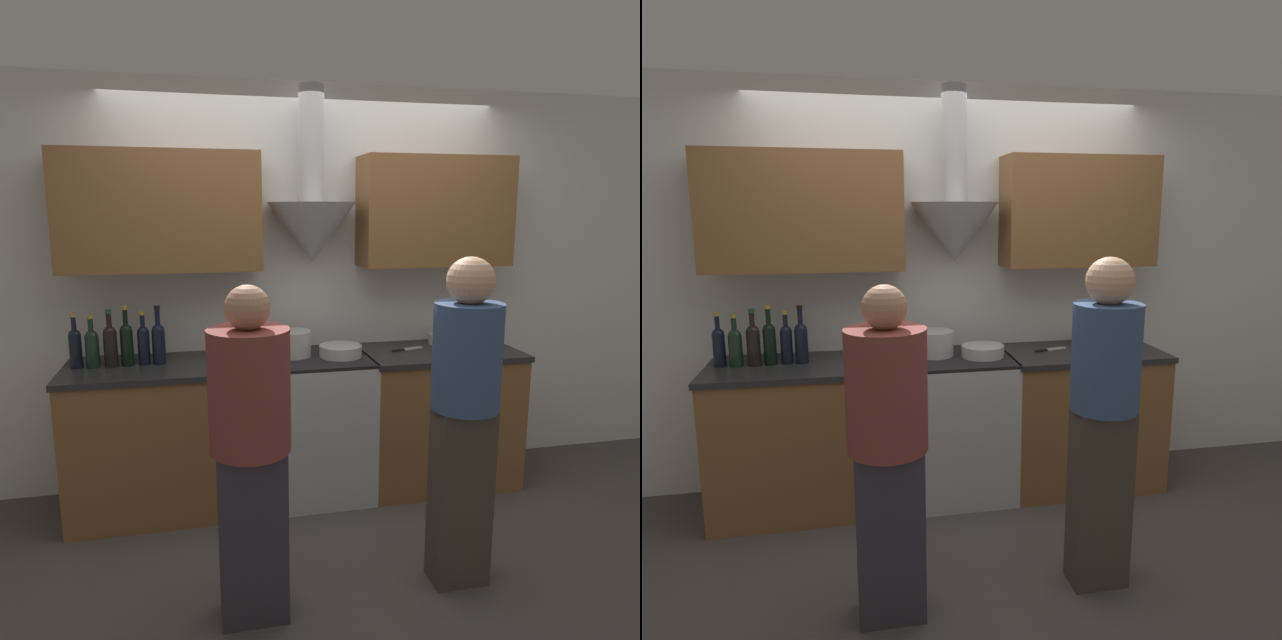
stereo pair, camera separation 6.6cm
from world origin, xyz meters
TOP-DOWN VIEW (x-y plane):
  - ground_plane at (0.00, 0.00)m, footprint 12.00×12.00m
  - wall_back at (-0.03, 0.63)m, footprint 8.40×0.55m
  - counter_left at (-0.91, 0.35)m, footprint 1.19×0.62m
  - counter_right at (0.82, 0.35)m, footprint 1.02×0.62m
  - stove_range at (0.00, 0.36)m, footprint 0.65×0.60m
  - wine_bottle_0 at (-1.42, 0.40)m, footprint 0.07×0.07m
  - wine_bottle_1 at (-1.32, 0.38)m, footprint 0.08×0.08m
  - wine_bottle_2 at (-1.22, 0.37)m, footprint 0.08×0.08m
  - wine_bottle_3 at (-1.13, 0.38)m, footprint 0.07×0.07m
  - wine_bottle_4 at (-1.04, 0.39)m, footprint 0.07×0.07m
  - wine_bottle_5 at (-0.95, 0.38)m, footprint 0.08×0.08m
  - stock_pot at (-0.15, 0.40)m, footprint 0.24×0.24m
  - mixing_bowl at (0.15, 0.32)m, footprint 0.27×0.27m
  - orange_fruit at (0.82, 0.23)m, footprint 0.08×0.08m
  - saucepan at (0.90, 0.51)m, footprint 0.17×0.17m
  - chefs_knife at (0.62, 0.40)m, footprint 0.23×0.09m
  - person_foreground_left at (-0.52, -0.74)m, footprint 0.35×0.35m
  - person_foreground_right at (0.49, -0.69)m, footprint 0.32×0.32m

SIDE VIEW (x-z plane):
  - ground_plane at x=0.00m, z-range 0.00..0.00m
  - counter_left at x=-0.91m, z-range 0.00..0.91m
  - counter_right at x=0.82m, z-range 0.00..0.91m
  - stove_range at x=0.00m, z-range 0.00..0.91m
  - person_foreground_left at x=-0.52m, z-range 0.07..1.58m
  - person_foreground_right at x=0.49m, z-range 0.09..1.70m
  - chefs_knife at x=0.62m, z-range 0.91..0.92m
  - mixing_bowl at x=0.15m, z-range 0.91..0.98m
  - saucepan at x=0.90m, z-range 0.91..0.98m
  - orange_fruit at x=0.82m, z-range 0.91..0.99m
  - stock_pot at x=-0.15m, z-range 0.91..1.07m
  - wine_bottle_1 at x=-1.32m, z-range 0.88..1.19m
  - wine_bottle_0 at x=-1.42m, z-range 0.88..1.20m
  - wine_bottle_4 at x=-1.04m, z-range 0.88..1.20m
  - wine_bottle_2 at x=-1.22m, z-range 0.88..1.22m
  - wine_bottle_5 at x=-0.95m, z-range 0.87..1.22m
  - wine_bottle_3 at x=-1.13m, z-range 0.87..1.23m
  - wall_back at x=-0.03m, z-range 0.16..2.76m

